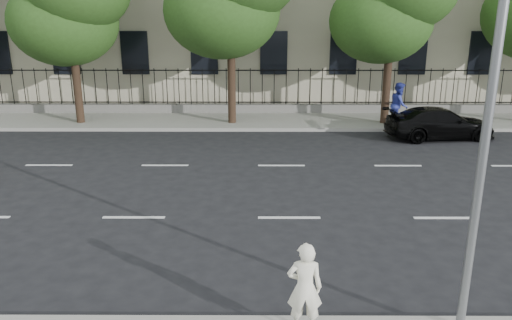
% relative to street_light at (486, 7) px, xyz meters
% --- Properties ---
extents(ground, '(120.00, 120.00, 0.00)m').
position_rel_street_light_xyz_m(ground, '(-2.50, 1.77, -5.15)').
color(ground, black).
rests_on(ground, ground).
extents(far_sidewalk, '(60.00, 4.00, 0.15)m').
position_rel_street_light_xyz_m(far_sidewalk, '(-2.50, 15.77, -5.07)').
color(far_sidewalk, gray).
rests_on(far_sidewalk, ground).
extents(lane_markings, '(49.60, 4.62, 0.01)m').
position_rel_street_light_xyz_m(lane_markings, '(-2.50, 6.52, -5.14)').
color(lane_markings, silver).
rests_on(lane_markings, ground).
extents(iron_fence, '(30.00, 0.50, 2.20)m').
position_rel_street_light_xyz_m(iron_fence, '(-2.50, 17.47, -4.50)').
color(iron_fence, slate).
rests_on(iron_fence, far_sidewalk).
extents(street_light, '(0.25, 3.32, 8.05)m').
position_rel_street_light_xyz_m(street_light, '(0.00, 0.00, 0.00)').
color(street_light, slate).
rests_on(street_light, near_sidewalk).
extents(black_sedan, '(4.65, 2.36, 1.29)m').
position_rel_street_light_xyz_m(black_sedan, '(4.20, 12.61, -4.50)').
color(black_sedan, black).
rests_on(black_sedan, ground).
extents(woman_near, '(0.57, 0.39, 1.54)m').
position_rel_street_light_xyz_m(woman_near, '(-2.56, -0.63, -4.23)').
color(woman_near, white).
rests_on(woman_near, near_sidewalk).
extents(pedestrian_far, '(0.97, 1.11, 1.96)m').
position_rel_street_light_xyz_m(pedestrian_far, '(2.90, 14.17, -4.02)').
color(pedestrian_far, '#2C3697').
rests_on(pedestrian_far, far_sidewalk).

